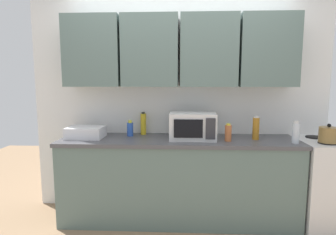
# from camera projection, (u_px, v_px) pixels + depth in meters

# --- Properties ---
(wall_back_with_cabinets) EXTENTS (3.38, 0.38, 2.60)m
(wall_back_with_cabinets) POSITION_uv_depth(u_px,v_px,m) (179.00, 75.00, 3.13)
(wall_back_with_cabinets) COLOR white
(wall_back_with_cabinets) RESTS_ON ground_plane
(counter_run) EXTENTS (2.51, 0.63, 0.90)m
(counter_run) POSITION_uv_depth(u_px,v_px,m) (178.00, 179.00, 3.05)
(counter_run) COLOR slate
(counter_run) RESTS_ON ground_plane
(stove_range) EXTENTS (0.76, 0.64, 0.91)m
(stove_range) POSITION_uv_depth(u_px,v_px,m) (334.00, 182.00, 2.95)
(stove_range) COLOR silver
(stove_range) RESTS_ON ground_plane
(kettle) EXTENTS (0.18, 0.18, 0.19)m
(kettle) POSITION_uv_depth(u_px,v_px,m) (328.00, 135.00, 2.75)
(kettle) COLOR olive
(kettle) RESTS_ON stove_range
(microwave) EXTENTS (0.48, 0.37, 0.28)m
(microwave) POSITION_uv_depth(u_px,v_px,m) (192.00, 126.00, 2.97)
(microwave) COLOR silver
(microwave) RESTS_ON counter_run
(dish_rack) EXTENTS (0.38, 0.30, 0.12)m
(dish_rack) POSITION_uv_depth(u_px,v_px,m) (86.00, 132.00, 3.03)
(dish_rack) COLOR silver
(dish_rack) RESTS_ON counter_run
(bottle_spice_jar) EXTENTS (0.07, 0.07, 0.18)m
(bottle_spice_jar) POSITION_uv_depth(u_px,v_px,m) (228.00, 133.00, 2.86)
(bottle_spice_jar) COLOR #BC6638
(bottle_spice_jar) RESTS_ON counter_run
(bottle_amber_vinegar) EXTENTS (0.07, 0.07, 0.25)m
(bottle_amber_vinegar) POSITION_uv_depth(u_px,v_px,m) (256.00, 128.00, 2.94)
(bottle_amber_vinegar) COLOR #AD701E
(bottle_amber_vinegar) RESTS_ON counter_run
(bottle_clear_tall) EXTENTS (0.07, 0.07, 0.22)m
(bottle_clear_tall) POSITION_uv_depth(u_px,v_px,m) (296.00, 133.00, 2.76)
(bottle_clear_tall) COLOR silver
(bottle_clear_tall) RESTS_ON counter_run
(bottle_yellow_mustard) EXTENTS (0.06, 0.06, 0.26)m
(bottle_yellow_mustard) POSITION_uv_depth(u_px,v_px,m) (143.00, 124.00, 3.21)
(bottle_yellow_mustard) COLOR gold
(bottle_yellow_mustard) RESTS_ON counter_run
(bottle_blue_cleaner) EXTENTS (0.07, 0.07, 0.18)m
(bottle_blue_cleaner) POSITION_uv_depth(u_px,v_px,m) (130.00, 129.00, 3.13)
(bottle_blue_cleaner) COLOR #2D56B7
(bottle_blue_cleaner) RESTS_ON counter_run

